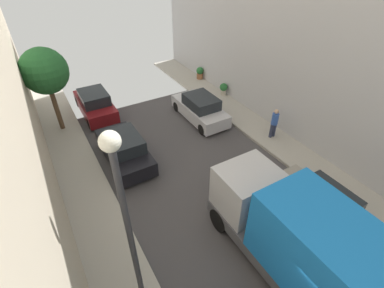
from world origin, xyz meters
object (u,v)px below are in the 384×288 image
(parked_car_right_1, at_px, (320,206))
(parked_car_left_4, at_px, (95,104))
(pedestrian, at_px, (274,122))
(delivery_truck, at_px, (302,243))
(street_tree_0, at_px, (44,72))
(potted_plant_4, at_px, (200,73))
(lamp_post, at_px, (125,212))
(parked_car_right_2, at_px, (200,109))
(potted_plant_1, at_px, (224,88))
(parked_car_left_3, at_px, (124,149))

(parked_car_right_1, bearing_deg, parked_car_left_4, 112.78)
(parked_car_left_4, relative_size, pedestrian, 2.44)
(delivery_truck, distance_m, street_tree_0, 14.20)
(parked_car_left_4, bearing_deg, potted_plant_4, 7.28)
(parked_car_right_1, relative_size, pedestrian, 2.44)
(parked_car_right_1, relative_size, lamp_post, 0.67)
(parked_car_right_2, height_order, street_tree_0, street_tree_0)
(potted_plant_1, bearing_deg, pedestrian, -96.74)
(potted_plant_1, bearing_deg, delivery_truck, -115.66)
(potted_plant_1, relative_size, potted_plant_4, 0.91)
(parked_car_right_2, relative_size, street_tree_0, 0.89)
(potted_plant_4, bearing_deg, potted_plant_1, -90.60)
(parked_car_right_1, height_order, potted_plant_1, parked_car_right_1)
(parked_car_right_1, bearing_deg, potted_plant_1, 74.28)
(parked_car_left_3, height_order, street_tree_0, street_tree_0)
(potted_plant_1, distance_m, potted_plant_4, 3.22)
(parked_car_left_3, xyz_separation_m, pedestrian, (7.75, -2.32, 0.35))
(pedestrian, distance_m, potted_plant_4, 8.87)
(pedestrian, height_order, street_tree_0, street_tree_0)
(parked_car_right_2, xyz_separation_m, lamp_post, (-7.30, -8.38, 3.48))
(potted_plant_4, bearing_deg, pedestrian, -94.52)
(parked_car_left_4, bearing_deg, parked_car_right_2, -35.69)
(parked_car_left_4, distance_m, pedestrian, 10.97)
(delivery_truck, distance_m, potted_plant_1, 13.25)
(parked_car_left_3, height_order, potted_plant_4, parked_car_left_3)
(delivery_truck, xyz_separation_m, street_tree_0, (-4.94, 13.18, 1.83))
(parked_car_right_2, distance_m, pedestrian, 4.54)
(pedestrian, distance_m, potted_plant_1, 5.67)
(pedestrian, bearing_deg, street_tree_0, 145.42)
(parked_car_right_2, distance_m, potted_plant_4, 5.82)
(parked_car_right_1, distance_m, pedestrian, 5.64)
(parked_car_left_4, height_order, parked_car_right_1, same)
(parked_car_left_4, height_order, parked_car_right_2, same)
(street_tree_0, distance_m, potted_plant_1, 11.15)
(parked_car_left_4, distance_m, street_tree_0, 3.77)
(pedestrian, relative_size, street_tree_0, 0.37)
(parked_car_right_1, relative_size, parked_car_right_2, 1.00)
(parked_car_right_2, xyz_separation_m, potted_plant_4, (3.05, 4.96, -0.08))
(potted_plant_1, bearing_deg, parked_car_right_2, -149.99)
(parked_car_left_4, bearing_deg, parked_car_left_3, -90.00)
(parked_car_left_3, relative_size, pedestrian, 2.44)
(parked_car_left_4, relative_size, parked_car_right_2, 1.00)
(parked_car_left_4, xyz_separation_m, parked_car_right_1, (5.40, -12.86, 0.00))
(potted_plant_4, bearing_deg, parked_car_left_4, -172.72)
(parked_car_left_3, relative_size, lamp_post, 0.67)
(parked_car_left_3, xyz_separation_m, parked_car_right_1, (5.40, -7.42, 0.00))
(delivery_truck, bearing_deg, potted_plant_4, 69.17)
(delivery_truck, relative_size, pedestrian, 3.84)
(street_tree_0, height_order, lamp_post, lamp_post)
(pedestrian, bearing_deg, parked_car_right_2, 121.31)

